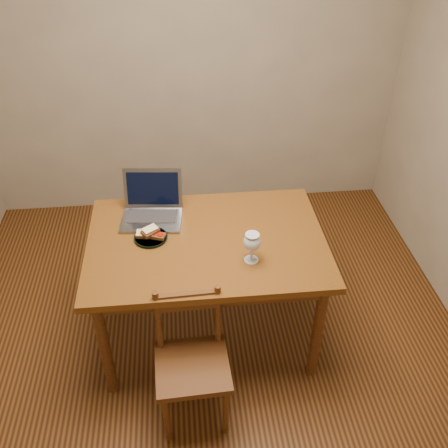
{
  "coord_description": "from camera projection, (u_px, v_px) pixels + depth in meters",
  "views": [
    {
      "loc": [
        -0.1,
        -2.02,
        2.44
      ],
      "look_at": [
        0.11,
        0.15,
        0.8
      ],
      "focal_mm": 40.0,
      "sensor_mm": 36.0,
      "label": 1
    }
  ],
  "objects": [
    {
      "name": "chair",
      "position": [
        192.0,
        357.0,
        2.48
      ],
      "size": [
        0.38,
        0.36,
        0.39
      ],
      "rotation": [
        0.0,
        0.0,
        0.04
      ],
      "color": "#391D0C",
      "rests_on": "floor"
    },
    {
      "name": "laptop",
      "position": [
        152.0,
        205.0,
        2.87
      ],
      "size": [
        0.37,
        0.34,
        0.25
      ],
      "rotation": [
        0.0,
        0.0,
        -0.1
      ],
      "color": "slate",
      "rests_on": "table"
    },
    {
      "name": "milk_glass",
      "position": [
        252.0,
        247.0,
        2.53
      ],
      "size": [
        0.09,
        0.09,
        0.17
      ],
      "primitive_type": null,
      "color": "white",
      "rests_on": "table"
    },
    {
      "name": "sandwich_top",
      "position": [
        150.0,
        231.0,
        2.7
      ],
      "size": [
        0.11,
        0.1,
        0.03
      ],
      "primitive_type": null,
      "rotation": [
        0.0,
        0.0,
        0.7
      ],
      "color": "#381E0C",
      "rests_on": "plate"
    },
    {
      "name": "sandwich_cheese",
      "position": [
        145.0,
        234.0,
        2.71
      ],
      "size": [
        0.1,
        0.07,
        0.03
      ],
      "primitive_type": null,
      "rotation": [
        0.0,
        0.0,
        -0.12
      ],
      "color": "#381E0C",
      "rests_on": "plate"
    },
    {
      "name": "table",
      "position": [
        207.0,
        252.0,
        2.77
      ],
      "size": [
        1.3,
        0.9,
        0.74
      ],
      "color": "#45250B",
      "rests_on": "floor"
    },
    {
      "name": "back_wall",
      "position": [
        188.0,
        49.0,
        3.59
      ],
      "size": [
        3.2,
        0.02,
        2.6
      ],
      "primitive_type": "cube",
      "color": "gray",
      "rests_on": "floor"
    },
    {
      "name": "sandwich_tomato",
      "position": [
        157.0,
        235.0,
        2.71
      ],
      "size": [
        0.1,
        0.08,
        0.03
      ],
      "primitive_type": null,
      "rotation": [
        0.0,
        0.0,
        -0.35
      ],
      "color": "#381E0C",
      "rests_on": "plate"
    },
    {
      "name": "floor",
      "position": [
        208.0,
        344.0,
        3.09
      ],
      "size": [
        3.2,
        3.2,
        0.02
      ],
      "primitive_type": "cube",
      "color": "black",
      "rests_on": "ground"
    },
    {
      "name": "plate",
      "position": [
        151.0,
        238.0,
        2.72
      ],
      "size": [
        0.18,
        0.18,
        0.02
      ],
      "primitive_type": "cylinder",
      "color": "black",
      "rests_on": "table"
    }
  ]
}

